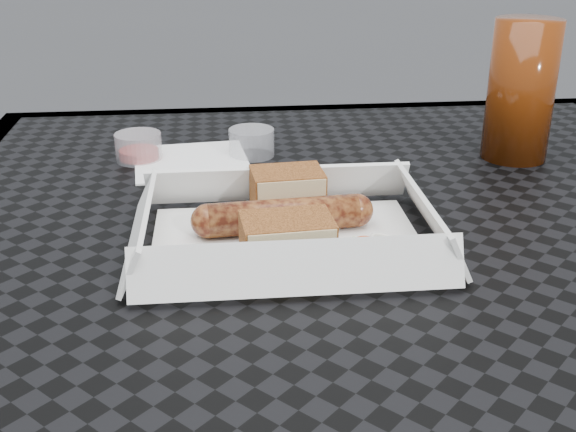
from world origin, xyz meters
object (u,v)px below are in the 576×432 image
Objects in this scene: bratwurst at (283,216)px; drink_glass at (521,91)px; food_tray at (287,242)px; patio_table at (356,300)px.

drink_glass is at bearing 33.12° from bratwurst.
bratwurst is (-0.00, 0.02, 0.02)m from food_tray.
patio_table is 0.12m from bratwurst.
food_tray is at bearing -154.35° from patio_table.
patio_table is at bearing 25.65° from food_tray.
drink_glass is at bearing 38.63° from patio_table.
bratwurst is 1.04× the size of drink_glass.
bratwurst reaches higher than patio_table.
bratwurst is at bearing -146.88° from drink_glass.
patio_table is 3.64× the size of food_tray.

